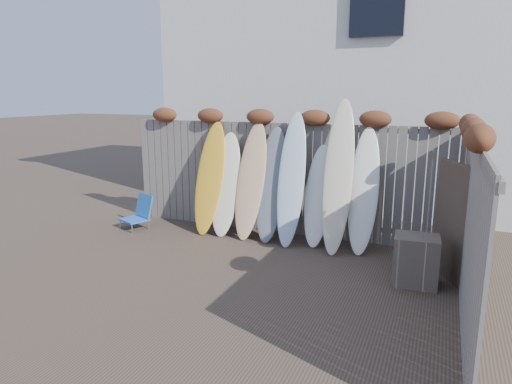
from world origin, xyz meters
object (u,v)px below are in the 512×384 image
at_px(wooden_crate, 416,260).
at_px(surfboard_0, 210,178).
at_px(beach_chair, 139,213).
at_px(lattice_panel, 454,223).

height_order(wooden_crate, surfboard_0, surfboard_0).
xyz_separation_m(beach_chair, surfboard_0, (1.36, 0.32, 0.71)).
bearing_deg(lattice_panel, wooden_crate, -169.58).
distance_m(wooden_crate, lattice_panel, 0.71).
relative_size(beach_chair, wooden_crate, 0.96).
bearing_deg(surfboard_0, beach_chair, -163.47).
bearing_deg(beach_chair, lattice_panel, -4.86).
relative_size(lattice_panel, surfboard_0, 0.78).
bearing_deg(lattice_panel, surfboard_0, 145.15).
height_order(beach_chair, wooden_crate, wooden_crate).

